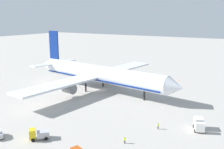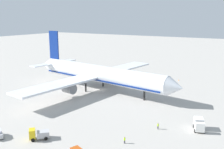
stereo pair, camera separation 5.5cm
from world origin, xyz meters
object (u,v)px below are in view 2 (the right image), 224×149
at_px(ground_worker_1, 158,126).
at_px(traffic_cone_1, 55,71).
at_px(service_truck_1, 199,124).
at_px(ground_worker_0, 125,140).
at_px(traffic_cone_0, 179,80).
at_px(airliner, 98,74).
at_px(service_truck_2, 39,134).

bearing_deg(ground_worker_1, traffic_cone_1, 151.53).
distance_m(service_truck_1, ground_worker_1, 11.00).
height_order(ground_worker_0, traffic_cone_0, ground_worker_0).
xyz_separation_m(airliner, service_truck_1, (45.83, -18.84, -5.04)).
bearing_deg(ground_worker_1, service_truck_2, -137.78).
distance_m(service_truck_2, ground_worker_0, 21.50).
bearing_deg(traffic_cone_1, ground_worker_1, -28.47).
bearing_deg(airliner, service_truck_1, -22.34).
relative_size(airliner, ground_worker_0, 46.01).
height_order(airliner, ground_worker_0, airliner).
bearing_deg(service_truck_2, ground_worker_0, 25.43).
bearing_deg(traffic_cone_1, ground_worker_0, -36.14).
relative_size(service_truck_2, ground_worker_1, 2.92).
height_order(service_truck_2, traffic_cone_1, service_truck_2).
bearing_deg(traffic_cone_0, traffic_cone_1, -167.56).
height_order(ground_worker_0, traffic_cone_1, ground_worker_0).
relative_size(ground_worker_1, traffic_cone_0, 3.14).
xyz_separation_m(airliner, ground_worker_0, (32.28, -35.88, -5.93)).
bearing_deg(airliner, traffic_cone_1, 156.32).
relative_size(airliner, service_truck_2, 14.88).
bearing_deg(traffic_cone_0, airliner, -126.23).
height_order(service_truck_1, ground_worker_1, service_truck_1).
relative_size(ground_worker_0, traffic_cone_1, 2.96).
bearing_deg(airliner, traffic_cone_0, 53.77).
bearing_deg(traffic_cone_1, airliner, -23.68).
bearing_deg(ground_worker_1, ground_worker_0, -108.04).
distance_m(service_truck_2, ground_worker_1, 31.45).
bearing_deg(ground_worker_0, service_truck_1, 51.50).
bearing_deg(traffic_cone_1, service_truck_2, -49.12).
height_order(traffic_cone_0, traffic_cone_1, same).
xyz_separation_m(traffic_cone_0, traffic_cone_1, (-66.50, -14.67, 0.00)).
relative_size(ground_worker_0, ground_worker_1, 0.94).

